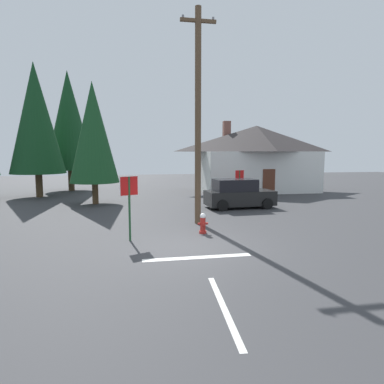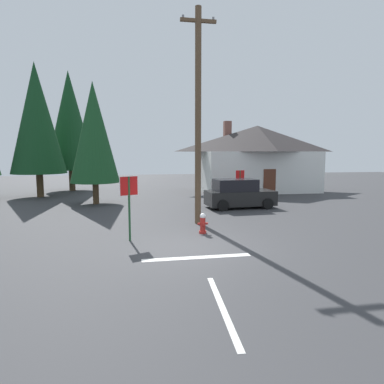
{
  "view_description": "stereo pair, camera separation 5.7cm",
  "coord_description": "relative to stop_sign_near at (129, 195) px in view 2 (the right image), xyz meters",
  "views": [
    {
      "loc": [
        -2.2,
        -11.34,
        3.27
      ],
      "look_at": [
        0.44,
        2.82,
        1.59
      ],
      "focal_mm": 31.64,
      "sensor_mm": 36.0,
      "label": 1
    },
    {
      "loc": [
        -2.14,
        -11.35,
        3.27
      ],
      "look_at": [
        0.44,
        2.82,
        1.59
      ],
      "focal_mm": 31.64,
      "sensor_mm": 36.0,
      "label": 2
    }
  ],
  "objects": [
    {
      "name": "lane_center_stripe",
      "position": [
        1.93,
        -5.92,
        -1.73
      ],
      "size": [
        0.41,
        3.38,
        0.01
      ],
      "primitive_type": "cube",
      "rotation": [
        0.0,
        0.0,
        1.49
      ],
      "color": "silver",
      "rests_on": "ground"
    },
    {
      "name": "pine_tree_mid_left",
      "position": [
        -4.93,
        18.08,
        4.24
      ],
      "size": [
        4.06,
        4.06,
        10.15
      ],
      "color": "#4C3823",
      "rests_on": "ground"
    },
    {
      "name": "pine_tree_far_center",
      "position": [
        -6.56,
        14.04,
        4.02
      ],
      "size": [
        3.91,
        3.91,
        9.77
      ],
      "color": "#4C3823",
      "rests_on": "ground"
    },
    {
      "name": "pine_tree_short_left",
      "position": [
        -2.15,
        9.73,
        2.8
      ],
      "size": [
        3.08,
        3.08,
        7.7
      ],
      "color": "#4C3823",
      "rests_on": "ground"
    },
    {
      "name": "house",
      "position": [
        10.78,
        15.18,
        1.16
      ],
      "size": [
        10.19,
        6.35,
        5.99
      ],
      "color": "silver",
      "rests_on": "ground"
    },
    {
      "name": "stop_sign_near",
      "position": [
        0.0,
        0.0,
        0.0
      ],
      "size": [
        0.67,
        0.33,
        2.42
      ],
      "color": "#1E4C28",
      "rests_on": "ground"
    },
    {
      "name": "parked_car",
      "position": [
        6.38,
        6.57,
        -0.92
      ],
      "size": [
        4.11,
        2.18,
        1.72
      ],
      "color": "black",
      "rests_on": "ground"
    },
    {
      "name": "ground_plane",
      "position": [
        2.21,
        -1.2,
        -1.78
      ],
      "size": [
        80.0,
        80.0,
        0.1
      ],
      "primitive_type": "cube",
      "color": "#38383A"
    },
    {
      "name": "utility_pole",
      "position": [
        3.11,
        2.62,
        3.24
      ],
      "size": [
        1.6,
        0.28,
        9.58
      ],
      "color": "brown",
      "rests_on": "ground"
    },
    {
      "name": "lane_stop_bar",
      "position": [
        2.07,
        -2.46,
        -1.73
      ],
      "size": [
        3.45,
        0.32,
        0.01
      ],
      "primitive_type": "cube",
      "rotation": [
        0.0,
        0.0,
        0.01
      ],
      "color": "silver",
      "rests_on": "ground"
    },
    {
      "name": "fire_hydrant",
      "position": [
        2.92,
        0.65,
        -1.32
      ],
      "size": [
        0.42,
        0.36,
        0.83
      ],
      "color": "#AD231E",
      "rests_on": "ground"
    },
    {
      "name": "stop_sign_far",
      "position": [
        7.44,
        9.59,
        -0.24
      ],
      "size": [
        0.7,
        0.17,
        2.1
      ],
      "color": "#1E4C28",
      "rests_on": "ground"
    }
  ]
}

